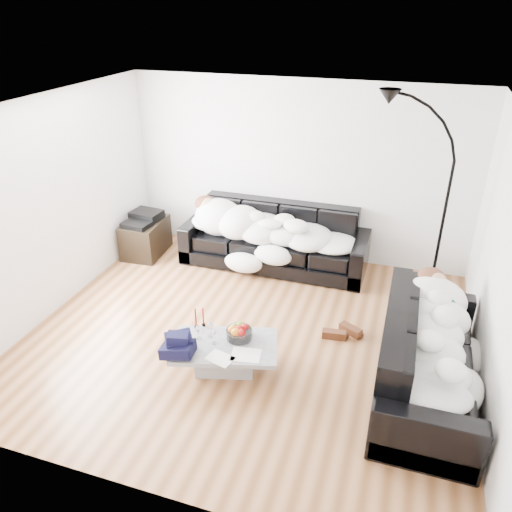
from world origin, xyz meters
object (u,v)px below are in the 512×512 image
(sofa_back, at_px, (274,237))
(wine_glass_a, at_px, (211,329))
(wine_glass_b, at_px, (199,332))
(candle_right, at_px, (203,317))
(wine_glass_c, at_px, (214,337))
(stereo, at_px, (143,218))
(sleeper_right, at_px, (433,337))
(floor_lamp, at_px, (443,221))
(coffee_table, at_px, (225,356))
(sofa_right, at_px, (430,354))
(sleeper_back, at_px, (274,226))
(shoes, at_px, (342,332))
(fruit_bowl, at_px, (239,331))
(candle_left, at_px, (196,319))
(av_cabinet, at_px, (146,237))

(sofa_back, height_order, wine_glass_a, sofa_back)
(wine_glass_b, height_order, candle_right, candle_right)
(wine_glass_c, relative_size, stereo, 0.36)
(sleeper_right, distance_m, floor_lamp, 1.78)
(wine_glass_a, height_order, wine_glass_c, wine_glass_a)
(wine_glass_a, distance_m, stereo, 2.86)
(wine_glass_c, bearing_deg, coffee_table, 10.06)
(coffee_table, distance_m, wine_glass_a, 0.32)
(sofa_right, distance_m, floor_lamp, 1.86)
(sleeper_back, bearing_deg, sleeper_right, -42.94)
(sofa_back, bearing_deg, sleeper_back, -90.00)
(wine_glass_b, bearing_deg, shoes, 34.66)
(wine_glass_c, distance_m, shoes, 1.59)
(sofa_back, relative_size, shoes, 5.72)
(sleeper_back, relative_size, coffee_table, 2.07)
(sofa_right, relative_size, wine_glass_a, 12.27)
(sofa_back, bearing_deg, fruit_bowl, -83.16)
(coffee_table, xyz_separation_m, wine_glass_c, (-0.11, -0.02, 0.24))
(stereo, bearing_deg, wine_glass_c, -41.17)
(sofa_back, bearing_deg, candle_right, -94.63)
(wine_glass_c, distance_m, candle_right, 0.35)
(sleeper_right, relative_size, fruit_bowl, 6.68)
(candle_left, bearing_deg, candle_right, 45.30)
(fruit_bowl, distance_m, av_cabinet, 3.02)
(wine_glass_c, relative_size, shoes, 0.34)
(wine_glass_a, xyz_separation_m, wine_glass_c, (0.08, -0.11, -0.01))
(sofa_back, distance_m, sleeper_back, 0.21)
(shoes, bearing_deg, sleeper_right, -29.05)
(candle_right, bearing_deg, wine_glass_c, -47.86)
(wine_glass_c, bearing_deg, floor_lamp, 43.77)
(fruit_bowl, distance_m, candle_right, 0.46)
(sofa_back, height_order, sofa_right, same)
(sofa_right, distance_m, candle_left, 2.44)
(fruit_bowl, distance_m, stereo, 3.03)
(shoes, bearing_deg, av_cabinet, 164.68)
(sleeper_right, bearing_deg, wine_glass_b, 97.98)
(stereo, bearing_deg, shoes, -14.51)
(coffee_table, relative_size, candle_left, 4.51)
(coffee_table, distance_m, candle_right, 0.50)
(sofa_back, height_order, sleeper_right, sofa_back)
(fruit_bowl, relative_size, floor_lamp, 0.12)
(shoes, relative_size, av_cabinet, 0.61)
(sofa_back, height_order, wine_glass_c, sofa_back)
(coffee_table, bearing_deg, sleeper_back, 93.94)
(sofa_right, relative_size, shoes, 4.62)
(wine_glass_a, bearing_deg, shoes, 34.47)
(shoes, relative_size, floor_lamp, 0.20)
(sleeper_right, xyz_separation_m, wine_glass_c, (-2.14, -0.35, -0.25))
(sofa_back, distance_m, coffee_table, 2.45)
(sofa_right, xyz_separation_m, stereo, (-4.18, 1.83, 0.16))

